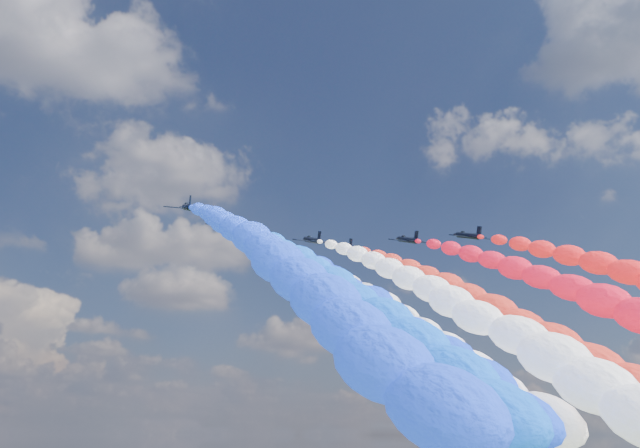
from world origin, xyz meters
name	(u,v)px	position (x,y,z in m)	size (l,w,h in m)	color
jet_0	(187,207)	(-31.38, -4.91, 110.92)	(9.19, 12.33, 2.72)	black
trail_0	(255,259)	(-31.38, -55.86, 89.27)	(6.90, 98.81, 47.15)	#1940F2
jet_1	(227,225)	(-20.89, 5.15, 110.92)	(9.19, 12.33, 2.72)	black
trail_1	(306,279)	(-20.89, -45.80, 89.27)	(6.90, 98.81, 47.15)	blue
jet_2	(258,240)	(-11.08, 15.12, 110.92)	(9.19, 12.33, 2.72)	black
trail_2	(342,295)	(-11.08, -35.83, 89.27)	(6.90, 98.81, 47.15)	#153FF8
jet_3	(312,240)	(0.67, 10.86, 110.92)	(9.19, 12.33, 2.72)	black
trail_3	(419,295)	(0.67, -40.10, 89.27)	(6.90, 98.81, 47.15)	white
jet_4	(287,255)	(-0.11, 27.37, 110.92)	(9.19, 12.33, 2.72)	black
trail_4	(373,310)	(-0.11, -23.58, 89.27)	(6.90, 98.81, 47.15)	white
jet_5	(344,247)	(9.96, 14.37, 110.92)	(9.19, 12.33, 2.72)	black
trail_5	(458,302)	(9.96, -36.58, 89.27)	(6.90, 98.81, 47.15)	red
jet_6	(408,240)	(21.19, 2.80, 110.92)	(9.19, 12.33, 2.72)	black
trail_6	(556,295)	(21.19, -48.15, 89.27)	(6.90, 98.81, 47.15)	red
jet_7	(468,236)	(32.30, -5.34, 110.92)	(9.19, 12.33, 2.72)	black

